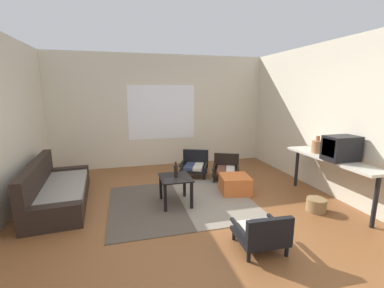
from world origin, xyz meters
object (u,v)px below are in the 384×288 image
(console_shelf, at_px, (331,162))
(armchair_striped_foreground, at_px, (262,233))
(coffee_table, at_px, (175,183))
(armchair_by_window, at_px, (195,164))
(ottoman_orange, at_px, (235,184))
(armchair_corner, at_px, (226,168))
(wicker_basket, at_px, (316,205))
(glass_bottle, at_px, (176,171))
(couch, at_px, (56,191))
(clay_vase, at_px, (317,146))
(crt_television, at_px, (341,148))

(console_shelf, bearing_deg, armchair_striped_foreground, -152.38)
(coffee_table, bearing_deg, armchair_by_window, 62.70)
(ottoman_orange, bearing_deg, armchair_corner, 79.75)
(wicker_basket, bearing_deg, glass_bottle, 157.61)
(armchair_corner, bearing_deg, wicker_basket, -66.78)
(couch, bearing_deg, ottoman_orange, -6.03)
(coffee_table, bearing_deg, armchair_corner, 37.02)
(clay_vase, bearing_deg, glass_bottle, 173.26)
(armchair_striped_foreground, distance_m, console_shelf, 2.02)
(couch, height_order, armchair_striped_foreground, couch)
(armchair_corner, distance_m, wicker_basket, 1.96)
(couch, xyz_separation_m, coffee_table, (1.91, -0.52, 0.15))
(couch, xyz_separation_m, ottoman_orange, (3.06, -0.32, -0.05))
(coffee_table, height_order, crt_television, crt_television)
(armchair_corner, bearing_deg, coffee_table, -142.98)
(coffee_table, xyz_separation_m, crt_television, (2.45, -0.78, 0.61))
(armchair_by_window, height_order, glass_bottle, glass_bottle)
(armchair_striped_foreground, relative_size, clay_vase, 1.91)
(ottoman_orange, distance_m, crt_television, 1.82)
(crt_television, relative_size, wicker_basket, 1.65)
(wicker_basket, bearing_deg, armchair_by_window, 121.98)
(console_shelf, bearing_deg, couch, 165.46)
(clay_vase, bearing_deg, wicker_basket, -125.38)
(ottoman_orange, bearing_deg, couch, 173.97)
(crt_television, height_order, clay_vase, crt_television)
(armchair_by_window, bearing_deg, armchair_corner, -32.95)
(crt_television, relative_size, glass_bottle, 1.95)
(couch, distance_m, clay_vase, 4.49)
(armchair_corner, distance_m, clay_vase, 1.83)
(armchair_corner, bearing_deg, crt_television, -56.47)
(armchair_striped_foreground, relative_size, armchair_corner, 0.75)
(armchair_striped_foreground, bearing_deg, clay_vase, 35.78)
(armchair_striped_foreground, bearing_deg, ottoman_orange, 75.97)
(crt_television, distance_m, clay_vase, 0.52)
(couch, xyz_separation_m, armchair_corner, (3.20, 0.45, 0.01))
(couch, height_order, console_shelf, console_shelf)
(couch, distance_m, coffee_table, 1.99)
(couch, height_order, armchair_corner, couch)
(wicker_basket, bearing_deg, crt_television, 6.39)
(glass_bottle, bearing_deg, coffee_table, -125.77)
(console_shelf, bearing_deg, clay_vase, 90.00)
(ottoman_orange, bearing_deg, console_shelf, -31.78)
(armchair_striped_foreground, xyz_separation_m, crt_television, (1.73, 0.74, 0.75))
(armchair_by_window, xyz_separation_m, glass_bottle, (-0.69, -1.34, 0.32))
(coffee_table, distance_m, armchair_by_window, 1.53)
(ottoman_orange, xyz_separation_m, wicker_basket, (0.91, -1.02, -0.06))
(armchair_corner, bearing_deg, armchair_by_window, 147.05)
(armchair_corner, distance_m, glass_bottle, 1.63)
(armchair_by_window, xyz_separation_m, wicker_basket, (1.36, -2.18, -0.15))
(armchair_corner, xyz_separation_m, crt_television, (1.16, -1.76, 0.75))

